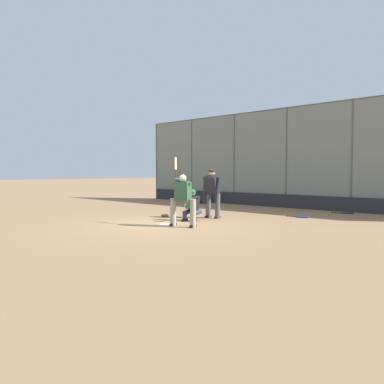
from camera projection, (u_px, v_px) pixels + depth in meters
ground_plane at (167, 225)px, 12.40m from camera, size 160.00×160.00×0.00m
home_plate_marker at (167, 224)px, 12.40m from camera, size 0.43×0.43×0.01m
backstop_fence at (286, 156)px, 18.33m from camera, size 18.85×0.08×4.91m
padding_wall at (285, 201)px, 18.37m from camera, size 18.39×0.18×0.64m
bleachers_beyond at (264, 191)px, 22.53m from camera, size 13.14×3.05×1.80m
batter_at_plate at (183, 198)px, 11.87m from camera, size 1.12×0.57×2.23m
catcher_behind_plate at (192, 205)px, 13.27m from camera, size 0.62×0.72×1.13m
umpire_home at (212, 192)px, 14.09m from camera, size 0.74×0.49×1.83m
spare_bat_near_backstop at (346, 213)px, 15.60m from camera, size 0.80×0.46×0.07m
spare_bat_by_padding at (193, 205)px, 19.62m from camera, size 0.82×0.26×0.07m
spare_bat_third_base_side at (300, 217)px, 14.27m from camera, size 0.84×0.18×0.07m
fielding_glove_on_dirt at (165, 215)px, 14.55m from camera, size 0.30×0.23×0.11m
equipment_bag_dugout_side at (201, 201)px, 20.86m from camera, size 1.18×0.28×0.28m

